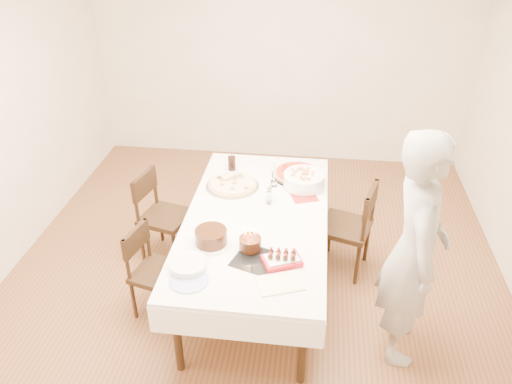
# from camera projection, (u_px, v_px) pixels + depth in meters

# --- Properties ---
(floor) EXTENTS (5.00, 5.00, 0.00)m
(floor) POSITION_uv_depth(u_px,v_px,m) (254.00, 281.00, 4.49)
(floor) COLOR brown
(floor) RESTS_ON ground
(wall_back) EXTENTS (4.50, 0.04, 2.70)m
(wall_back) POSITION_uv_depth(u_px,v_px,m) (281.00, 53.00, 5.90)
(wall_back) COLOR beige
(wall_back) RESTS_ON floor
(dining_table) EXTENTS (1.68, 2.37, 0.75)m
(dining_table) POSITION_uv_depth(u_px,v_px,m) (256.00, 253.00, 4.23)
(dining_table) COLOR white
(dining_table) RESTS_ON floor
(chair_right_savory) EXTENTS (0.57, 0.57, 0.90)m
(chair_right_savory) POSITION_uv_depth(u_px,v_px,m) (345.00, 227.00, 4.43)
(chair_right_savory) COLOR black
(chair_right_savory) RESTS_ON floor
(chair_left_savory) EXTENTS (0.53, 0.53, 0.86)m
(chair_left_savory) POSITION_uv_depth(u_px,v_px,m) (165.00, 217.00, 4.60)
(chair_left_savory) COLOR black
(chair_left_savory) RESTS_ON floor
(chair_left_dessert) EXTENTS (0.49, 0.49, 0.79)m
(chair_left_dessert) POSITION_uv_depth(u_px,v_px,m) (158.00, 273.00, 3.98)
(chair_left_dessert) COLOR black
(chair_left_dessert) RESTS_ON floor
(person) EXTENTS (0.45, 0.67, 1.81)m
(person) POSITION_uv_depth(u_px,v_px,m) (414.00, 251.00, 3.41)
(person) COLOR #9F9B96
(person) RESTS_ON floor
(pizza_white) EXTENTS (0.48, 0.48, 0.04)m
(pizza_white) POSITION_uv_depth(u_px,v_px,m) (232.00, 185.00, 4.43)
(pizza_white) COLOR beige
(pizza_white) RESTS_ON dining_table
(pizza_pepperoni) EXTENTS (0.60, 0.60, 0.04)m
(pizza_pepperoni) POSITION_uv_depth(u_px,v_px,m) (297.00, 174.00, 4.60)
(pizza_pepperoni) COLOR red
(pizza_pepperoni) RESTS_ON dining_table
(red_placemat) EXTENTS (0.27, 0.27, 0.01)m
(red_placemat) POSITION_uv_depth(u_px,v_px,m) (304.00, 196.00, 4.31)
(red_placemat) COLOR #B21E1E
(red_placemat) RESTS_ON dining_table
(pasta_bowl) EXTENTS (0.47, 0.47, 0.12)m
(pasta_bowl) POSITION_uv_depth(u_px,v_px,m) (304.00, 180.00, 4.41)
(pasta_bowl) COLOR white
(pasta_bowl) RESTS_ON dining_table
(taper_candle) EXTENTS (0.08, 0.08, 0.28)m
(taper_candle) POSITION_uv_depth(u_px,v_px,m) (274.00, 172.00, 4.38)
(taper_candle) COLOR white
(taper_candle) RESTS_ON dining_table
(shaker_pair) EXTENTS (0.12, 0.12, 0.12)m
(shaker_pair) POSITION_uv_depth(u_px,v_px,m) (269.00, 198.00, 4.17)
(shaker_pair) COLOR white
(shaker_pair) RESTS_ON dining_table
(cola_glass) EXTENTS (0.09, 0.09, 0.13)m
(cola_glass) POSITION_uv_depth(u_px,v_px,m) (232.00, 163.00, 4.68)
(cola_glass) COLOR black
(cola_glass) RESTS_ON dining_table
(layer_cake) EXTENTS (0.36, 0.36, 0.12)m
(layer_cake) POSITION_uv_depth(u_px,v_px,m) (211.00, 237.00, 3.70)
(layer_cake) COLOR #31190C
(layer_cake) RESTS_ON dining_table
(cake_board) EXTENTS (0.37, 0.37, 0.01)m
(cake_board) POSITION_uv_depth(u_px,v_px,m) (255.00, 260.00, 3.57)
(cake_board) COLOR black
(cake_board) RESTS_ON dining_table
(birthday_cake) EXTENTS (0.17, 0.17, 0.16)m
(birthday_cake) POSITION_uv_depth(u_px,v_px,m) (250.00, 240.00, 3.63)
(birthday_cake) COLOR #341D0E
(birthday_cake) RESTS_ON dining_table
(strawberry_box) EXTENTS (0.31, 0.27, 0.07)m
(strawberry_box) POSITION_uv_depth(u_px,v_px,m) (282.00, 260.00, 3.52)
(strawberry_box) COLOR #A8131F
(strawberry_box) RESTS_ON dining_table
(box_lid) EXTENTS (0.36, 0.30, 0.03)m
(box_lid) POSITION_uv_depth(u_px,v_px,m) (280.00, 284.00, 3.35)
(box_lid) COLOR beige
(box_lid) RESTS_ON dining_table
(plate_stack) EXTENTS (0.31, 0.31, 0.06)m
(plate_stack) POSITION_uv_depth(u_px,v_px,m) (188.00, 265.00, 3.48)
(plate_stack) COLOR white
(plate_stack) RESTS_ON dining_table
(china_plate) EXTENTS (0.27, 0.27, 0.01)m
(china_plate) POSITION_uv_depth(u_px,v_px,m) (189.00, 280.00, 3.38)
(china_plate) COLOR white
(china_plate) RESTS_ON dining_table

